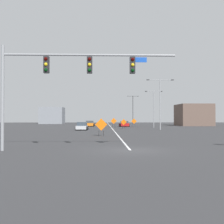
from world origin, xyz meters
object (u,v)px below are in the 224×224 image
car_silver_distant (82,126)px  car_red_mid (124,124)px  construction_sign_left_shoulder (124,123)px  construction_sign_median_far (134,122)px  street_lamp_far_right (160,99)px  construction_sign_right_shoulder (101,125)px  construction_sign_median_near (114,122)px  traffic_signal_assembly (65,72)px  street_lamp_near_right (154,106)px  street_lamp_mid_right (133,107)px  car_orange_approaching (90,124)px

car_silver_distant → car_red_mid: 19.07m
construction_sign_left_shoulder → car_silver_distant: size_ratio=0.43×
construction_sign_median_far → car_silver_distant: (-10.19, -13.69, -0.56)m
street_lamp_far_right → car_red_mid: (-4.80, 17.41, -4.52)m
construction_sign_right_shoulder → car_red_mid: (5.01, 33.25, -0.63)m
construction_sign_right_shoulder → construction_sign_median_near: bearing=84.8°
street_lamp_far_right → construction_sign_median_near: street_lamp_far_right is taller
traffic_signal_assembly → construction_sign_median_near: (4.57, 40.36, -3.71)m
traffic_signal_assembly → street_lamp_near_right: size_ratio=1.46×
construction_sign_median_far → car_silver_distant: 17.08m
street_lamp_mid_right → construction_sign_median_near: street_lamp_mid_right is taller
car_red_mid → construction_sign_right_shoulder: bearing=-98.6°
car_silver_distant → construction_sign_left_shoulder: bearing=35.4°
construction_sign_left_shoulder → construction_sign_median_far: bearing=71.5°
street_lamp_near_right → car_orange_approaching: size_ratio=1.78×
street_lamp_far_right → car_red_mid: street_lamp_far_right is taller
car_silver_distant → car_red_mid: car_silver_distant is taller
traffic_signal_assembly → street_lamp_mid_right: street_lamp_mid_right is taller
traffic_signal_assembly → construction_sign_median_far: 45.08m
car_silver_distant → car_orange_approaching: 19.24m
construction_sign_median_near → construction_sign_right_shoulder: (-2.38, -26.14, -0.04)m
street_lamp_near_right → car_orange_approaching: street_lamp_near_right is taller
traffic_signal_assembly → construction_sign_left_shoulder: size_ratio=6.13×
construction_sign_right_shoulder → construction_sign_median_far: size_ratio=1.06×
traffic_signal_assembly → street_lamp_far_right: street_lamp_far_right is taller
construction_sign_median_near → construction_sign_median_far: bearing=38.8°
street_lamp_mid_right → construction_sign_median_far: size_ratio=4.81×
street_lamp_near_right → construction_sign_right_shoulder: size_ratio=3.82×
traffic_signal_assembly → car_silver_distant: traffic_signal_assembly is taller
construction_sign_median_near → construction_sign_left_shoulder: 5.11m
construction_sign_median_far → car_orange_approaching: bearing=150.3°
street_lamp_far_right → car_orange_approaching: bearing=123.0°
street_lamp_near_right → car_red_mid: (-5.55, 6.85, -3.92)m
construction_sign_right_shoulder → construction_sign_left_shoulder: (4.06, 21.31, -0.09)m
street_lamp_far_right → construction_sign_right_shoulder: size_ratio=4.32×
car_red_mid → car_orange_approaching: bearing=165.2°
street_lamp_far_right → car_silver_distant: size_ratio=2.02×
traffic_signal_assembly → car_silver_distant: size_ratio=2.61×
street_lamp_far_right → car_orange_approaching: size_ratio=2.02×
construction_sign_median_far → car_red_mid: bearing=118.5°
construction_sign_left_shoulder → car_red_mid: (0.95, 11.93, -0.54)m
street_lamp_near_right → construction_sign_median_far: (-3.67, 3.38, -3.35)m
street_lamp_mid_right → construction_sign_left_shoulder: 38.52m
street_lamp_near_right → car_silver_distant: street_lamp_near_right is taller
construction_sign_median_near → car_silver_distant: bearing=-119.4°
street_lamp_mid_right → construction_sign_right_shoulder: 60.12m
car_red_mid → traffic_signal_assembly: bearing=-98.6°
street_lamp_mid_right → street_lamp_near_right: (0.87, -32.80, -0.75)m
car_silver_distant → street_lamp_far_right: bearing=-1.1°
street_lamp_mid_right → car_silver_distant: size_ratio=2.12×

